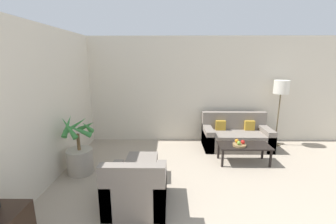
% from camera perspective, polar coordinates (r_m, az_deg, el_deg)
% --- Properties ---
extents(wall_back, '(8.39, 0.06, 2.70)m').
position_cam_1_polar(wall_back, '(5.99, 13.35, 5.38)').
color(wall_back, beige).
rests_on(wall_back, ground_plane).
extents(potted_palm, '(0.66, 0.67, 1.14)m').
position_cam_1_polar(potted_palm, '(4.65, -21.52, -9.95)').
color(potted_palm, '#ADA393').
rests_on(potted_palm, ground_plane).
extents(sofa_loveseat, '(1.60, 0.79, 0.84)m').
position_cam_1_polar(sofa_loveseat, '(5.81, 16.86, -5.98)').
color(sofa_loveseat, gray).
rests_on(sofa_loveseat, ground_plane).
extents(floor_lamp, '(0.36, 0.36, 1.64)m').
position_cam_1_polar(floor_lamp, '(6.11, 26.80, 5.05)').
color(floor_lamp, brown).
rests_on(floor_lamp, ground_plane).
extents(coffee_table, '(1.06, 0.49, 0.39)m').
position_cam_1_polar(coffee_table, '(5.00, 18.74, -8.48)').
color(coffee_table, black).
rests_on(coffee_table, ground_plane).
extents(fruit_bowl, '(0.27, 0.27, 0.04)m').
position_cam_1_polar(fruit_bowl, '(4.89, 17.66, -7.98)').
color(fruit_bowl, '#997A4C').
rests_on(fruit_bowl, coffee_table).
extents(apple_red, '(0.08, 0.08, 0.08)m').
position_cam_1_polar(apple_red, '(4.90, 18.47, -7.23)').
color(apple_red, red).
rests_on(apple_red, fruit_bowl).
extents(apple_green, '(0.08, 0.08, 0.08)m').
position_cam_1_polar(apple_green, '(4.82, 17.55, -7.50)').
color(apple_green, olive).
rests_on(apple_green, fruit_bowl).
extents(orange_fruit, '(0.08, 0.08, 0.08)m').
position_cam_1_polar(orange_fruit, '(4.93, 17.08, -7.01)').
color(orange_fruit, orange).
rests_on(orange_fruit, fruit_bowl).
extents(armchair, '(0.87, 0.87, 0.81)m').
position_cam_1_polar(armchair, '(3.53, -7.95, -18.87)').
color(armchair, gray).
rests_on(armchair, ground_plane).
extents(ottoman, '(0.55, 0.49, 0.40)m').
position_cam_1_polar(ottoman, '(4.28, -6.56, -13.68)').
color(ottoman, gray).
rests_on(ottoman, ground_plane).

